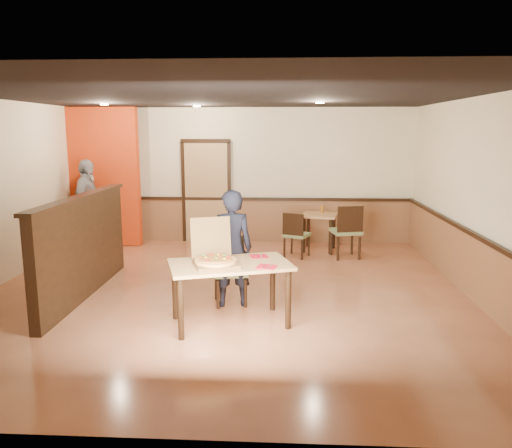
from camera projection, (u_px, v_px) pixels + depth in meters
The scene contains 26 objects.
floor at pixel (226, 293), 7.26m from camera, with size 7.00×7.00×0.00m, color #CB784F.
ceiling at pixel (224, 95), 6.74m from camera, with size 7.00×7.00×0.00m, color black.
wall_back at pixel (244, 176), 10.44m from camera, with size 7.00×7.00×0.00m, color beige.
wall_right at pixel (480, 200), 6.81m from camera, with size 7.00×7.00×0.00m, color beige.
wainscot_back at pixel (244, 221), 10.58m from camera, with size 7.00×0.04×0.90m, color brown.
chair_rail_back at pixel (244, 199), 10.48m from camera, with size 7.00×0.06×0.06m, color black.
wainscot_right at pixel (472, 267), 6.99m from camera, with size 0.04×7.00×0.90m, color brown.
chair_rail_right at pixel (473, 234), 6.90m from camera, with size 0.06×7.00×0.06m, color black.
back_door at pixel (207, 192), 10.50m from camera, with size 0.90×0.06×2.10m, color tan.
booth_partition at pixel (83, 245), 7.03m from camera, with size 0.20×3.10×1.44m.
red_accent_panel at pixel (100, 177), 10.10m from camera, with size 1.60×0.20×2.78m, color #BE320D.
spot_a at pixel (104, 104), 8.64m from camera, with size 0.14×0.14×0.02m, color #FEDBB2.
spot_b at pixel (197, 106), 9.24m from camera, with size 0.14×0.14×0.02m, color #FEDBB2.
spot_c at pixel (320, 103), 8.14m from camera, with size 0.14×0.14×0.02m, color #FEDBB2.
main_table at pixel (230, 272), 6.00m from camera, with size 1.61×1.21×0.77m.
diner_chair at pixel (230, 267), 6.81m from camera, with size 0.53×0.53×0.90m.
side_chair_left at pixel (296, 233), 9.22m from camera, with size 0.56×0.56×0.85m.
side_chair_right at pixel (347, 229), 9.14m from camera, with size 0.59×0.59×1.00m.
side_table at pixel (319, 223), 9.78m from camera, with size 0.80×0.80×0.72m.
diner at pixel (231, 248), 6.62m from camera, with size 0.58×0.38×1.58m, color black.
passerby at pixel (88, 205), 9.74m from camera, with size 1.05×0.44×1.79m, color #97979F.
pizza_box at pixel (215, 259), 5.93m from camera, with size 0.66×0.71×0.52m.
pizza at pixel (216, 261), 5.88m from camera, with size 0.49×0.49×0.03m, color #D89C4E.
napkin_near at pixel (267, 267), 5.81m from camera, with size 0.27×0.27×0.01m.
napkin_far at pixel (259, 256), 6.30m from camera, with size 0.26×0.26×0.01m.
condiment at pixel (322, 209), 9.87m from camera, with size 0.06×0.06×0.15m, color #9B5E1C.
Camera 1 is at (0.81, -6.91, 2.33)m, focal length 35.00 mm.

